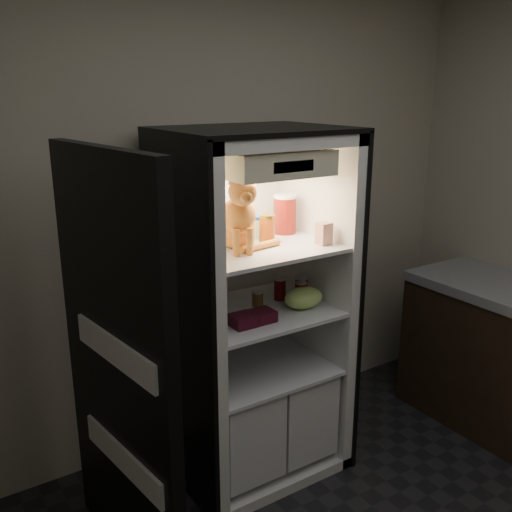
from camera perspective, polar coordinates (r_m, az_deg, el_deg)
The scene contains 16 objects.
room_shell at distance 1.88m, azimuth 22.67°, elevation 1.82°, with size 3.60×3.60×3.60m.
refrigerator at distance 3.11m, azimuth -0.53°, elevation -7.52°, with size 0.90×0.72×1.88m.
fridge_door at distance 2.48m, azimuth -13.56°, elevation -11.42°, with size 0.17×0.87×1.85m.
tabby_cat at distance 2.78m, azimuth -1.94°, elevation 3.69°, with size 0.34×0.40×0.41m.
parmesan_shaker at distance 2.91m, azimuth -0.86°, elevation 3.14°, with size 0.07×0.07×0.19m.
mayo_tub at distance 3.00m, azimuth 0.50°, elevation 2.90°, with size 0.09×0.09×0.13m.
salsa_jar at distance 2.93m, azimuth 1.11°, elevation 2.77°, with size 0.08×0.08×0.15m.
pepper_jar at distance 3.11m, azimuth 2.90°, elevation 4.22°, with size 0.13×0.13×0.21m.
cream_carton at distance 2.91m, azimuth 6.81°, elevation 2.24°, with size 0.07×0.07×0.11m, color beige.
soda_can_a at distance 3.12m, azimuth 2.40°, elevation -3.34°, with size 0.06×0.06×0.12m.
soda_can_b at distance 3.11m, azimuth 4.56°, elevation -3.33°, with size 0.07×0.07×0.13m.
soda_can_c at distance 3.06m, azimuth 4.51°, elevation -3.73°, with size 0.07×0.07×0.12m.
condiment_jar at distance 3.03m, azimuth 0.15°, elevation -4.26°, with size 0.06×0.06×0.08m.
grape_bag at distance 3.02m, azimuth 4.77°, elevation -4.19°, with size 0.22×0.16×0.11m, color #90C45B.
berry_box_left at distance 2.79m, azimuth -1.34°, elevation -6.47°, with size 0.11×0.11×0.06m, color #4E0D21.
berry_box_right at distance 2.85m, azimuth 0.67°, elevation -5.99°, with size 0.11×0.11×0.06m, color #4E0D21.
Camera 1 is at (-1.53, -1.02, 2.05)m, focal length 40.00 mm.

